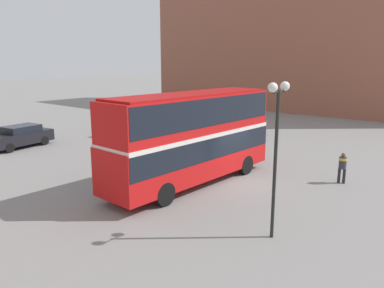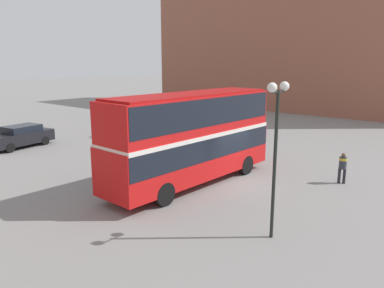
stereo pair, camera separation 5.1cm
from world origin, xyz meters
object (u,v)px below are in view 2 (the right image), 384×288
object	(u,v)px
double_decker_bus	(192,133)
street_lamp_twin_globe	(276,129)
parked_car_side_street	(21,136)
parked_car_kerb_near	(238,126)
pedestrian_foreground	(343,165)
parked_car_kerb_far	(128,125)

from	to	relation	value
double_decker_bus	street_lamp_twin_globe	bearing A→B (deg)	-112.89
parked_car_side_street	street_lamp_twin_globe	distance (m)	21.14
parked_car_kerb_near	street_lamp_twin_globe	xyz separation A→B (m)	(-14.86, -11.28, 3.11)
double_decker_bus	parked_car_kerb_near	distance (m)	13.36
parked_car_kerb_near	double_decker_bus	bearing A→B (deg)	-166.38
pedestrian_foreground	street_lamp_twin_globe	bearing A→B (deg)	-22.55
pedestrian_foreground	parked_car_side_street	distance (m)	21.74
street_lamp_twin_globe	parked_car_side_street	bearing A→B (deg)	87.22
parked_car_kerb_far	parked_car_side_street	world-z (taller)	parked_car_side_street
parked_car_kerb_far	street_lamp_twin_globe	size ratio (longest dim) A/B	0.86
parked_car_kerb_far	double_decker_bus	bearing A→B (deg)	61.29
double_decker_bus	parked_car_kerb_near	xyz separation A→B (m)	(12.13, 5.26, -1.85)
parked_car_kerb_near	parked_car_kerb_far	bearing A→B (deg)	116.19
double_decker_bus	pedestrian_foreground	bearing A→B (deg)	-47.71
double_decker_bus	parked_car_side_street	distance (m)	15.09
double_decker_bus	street_lamp_twin_globe	size ratio (longest dim) A/B	1.86
pedestrian_foreground	parked_car_kerb_near	xyz separation A→B (m)	(7.13, 11.06, -0.18)
pedestrian_foreground	street_lamp_twin_globe	xyz separation A→B (m)	(-7.73, -0.22, 2.93)
parked_car_kerb_far	parked_car_side_street	xyz separation A→B (m)	(-8.35, 2.06, 0.06)
parked_car_kerb_near	parked_car_side_street	world-z (taller)	parked_car_side_street
parked_car_side_street	street_lamp_twin_globe	world-z (taller)	street_lamp_twin_globe
pedestrian_foreground	parked_car_kerb_far	xyz separation A→B (m)	(1.64, 18.61, -0.22)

